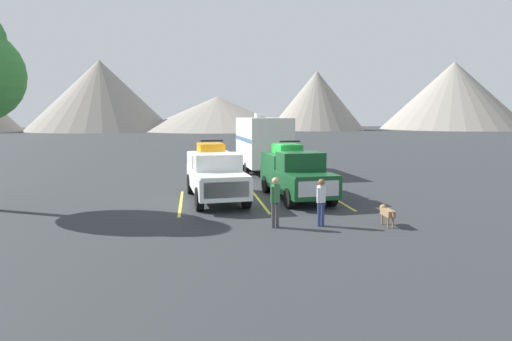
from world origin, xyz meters
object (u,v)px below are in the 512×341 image
object	(u,v)px
camper_trailer_a	(263,141)
dog	(387,212)
pickup_truck_b	(295,172)
pickup_truck_a	(215,173)
person_b	(275,199)
person_a	(321,199)

from	to	relation	value
camper_trailer_a	dog	distance (m)	14.51
pickup_truck_b	pickup_truck_a	bearing A→B (deg)	177.26
camper_trailer_a	person_b	world-z (taller)	camper_trailer_a
camper_trailer_a	person_a	distance (m)	14.09
pickup_truck_a	camper_trailer_a	world-z (taller)	camper_trailer_a
person_b	camper_trailer_a	bearing A→B (deg)	82.61
pickup_truck_b	camper_trailer_a	bearing A→B (deg)	90.26
pickup_truck_b	person_b	size ratio (longest dim) A/B	3.25
dog	pickup_truck_b	bearing A→B (deg)	110.03
pickup_truck_a	person_b	distance (m)	5.49
pickup_truck_a	person_a	size ratio (longest dim) A/B	3.65
pickup_truck_b	person_a	xyz separation A→B (m)	(-0.30, -5.08, -0.23)
person_b	person_a	bearing A→B (deg)	-1.65
person_b	dog	bearing A→B (deg)	-4.33
pickup_truck_b	person_b	bearing A→B (deg)	-110.25
camper_trailer_a	dog	size ratio (longest dim) A/B	7.62
pickup_truck_b	camper_trailer_a	distance (m)	9.01
pickup_truck_b	dog	distance (m)	5.71
camper_trailer_a	person_b	distance (m)	14.16
pickup_truck_b	person_a	world-z (taller)	pickup_truck_b
person_a	dog	size ratio (longest dim) A/B	1.64
person_b	dog	distance (m)	3.84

